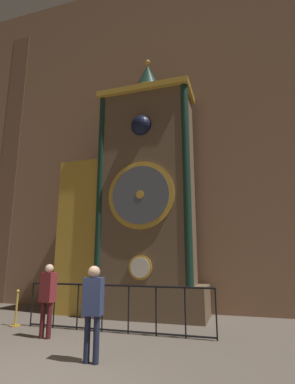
{
  "coord_description": "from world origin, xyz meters",
  "views": [
    {
      "loc": [
        3.25,
        -4.23,
        1.79
      ],
      "look_at": [
        0.3,
        5.25,
        3.99
      ],
      "focal_mm": 28.0,
      "sensor_mm": 36.0,
      "label": 1
    }
  ],
  "objects_px": {
    "clock_tower": "(134,203)",
    "visitor_near": "(48,293)",
    "visitor_far": "(93,303)",
    "stanchion_post": "(16,314)"
  },
  "relations": [
    {
      "from": "visitor_far",
      "to": "stanchion_post",
      "type": "xyz_separation_m",
      "value": [
        -3.34,
        2.02,
        -0.7
      ]
    },
    {
      "from": "visitor_far",
      "to": "visitor_near",
      "type": "bearing_deg",
      "value": 140.93
    },
    {
      "from": "clock_tower",
      "to": "visitor_near",
      "type": "xyz_separation_m",
      "value": [
        -1.01,
        -3.12,
        -2.66
      ]
    },
    {
      "from": "clock_tower",
      "to": "visitor_near",
      "type": "bearing_deg",
      "value": -108.01
    },
    {
      "from": "clock_tower",
      "to": "stanchion_post",
      "type": "height_order",
      "value": "clock_tower"
    },
    {
      "from": "visitor_far",
      "to": "stanchion_post",
      "type": "relative_size",
      "value": 1.75
    },
    {
      "from": "clock_tower",
      "to": "visitor_near",
      "type": "relative_size",
      "value": 5.51
    },
    {
      "from": "visitor_near",
      "to": "stanchion_post",
      "type": "relative_size",
      "value": 1.75
    },
    {
      "from": "clock_tower",
      "to": "visitor_far",
      "type": "bearing_deg",
      "value": -79.69
    },
    {
      "from": "visitor_far",
      "to": "stanchion_post",
      "type": "distance_m",
      "value": 3.97
    }
  ]
}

